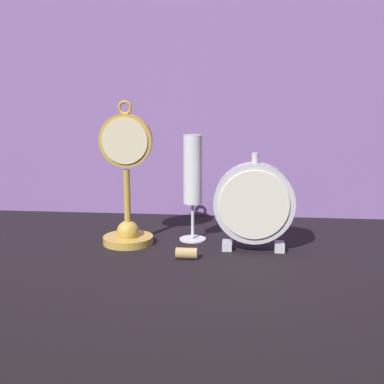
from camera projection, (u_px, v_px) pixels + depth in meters
ground_plane at (188, 253)px, 1.08m from camera, size 4.00×4.00×0.00m
fabric_backdrop_drape at (201, 74)px, 1.33m from camera, size 1.40×0.01×0.72m
pocket_watch_on_stand at (127, 193)px, 1.13m from camera, size 0.11×0.11×0.30m
mantel_clock_silver at (254, 204)px, 1.08m from camera, size 0.16×0.04×0.20m
champagne_flute at (194, 177)px, 1.15m from camera, size 0.06×0.06×0.23m
wine_cork at (186, 253)px, 1.05m from camera, size 0.04×0.02×0.02m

